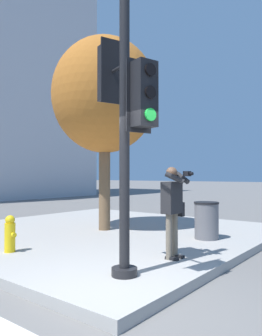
{
  "coord_description": "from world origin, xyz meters",
  "views": [
    {
      "loc": [
        -3.05,
        -2.68,
        1.63
      ],
      "look_at": [
        0.97,
        0.48,
        1.75
      ],
      "focal_mm": 35.0,
      "sensor_mm": 36.0,
      "label": 1
    }
  ],
  "objects": [
    {
      "name": "trash_bin",
      "position": [
        4.02,
        0.65,
        0.59
      ],
      "size": [
        0.58,
        0.58,
        0.86
      ],
      "color": "#5B5B60",
      "rests_on": "sidewalk_corner"
    },
    {
      "name": "sidewalk_corner",
      "position": [
        3.5,
        3.5,
        0.08
      ],
      "size": [
        8.0,
        8.0,
        0.16
      ],
      "color": "#9E9B96",
      "rests_on": "ground_plane"
    },
    {
      "name": "traffic_signal_pole",
      "position": [
        0.69,
        0.38,
        2.67
      ],
      "size": [
        0.67,
        1.27,
        4.63
      ],
      "color": "black",
      "rests_on": "sidewalk_corner"
    },
    {
      "name": "ground_plane",
      "position": [
        0.0,
        0.0,
        0.0
      ],
      "size": [
        160.0,
        160.0,
        0.0
      ],
      "primitive_type": "plane",
      "color": "slate"
    },
    {
      "name": "street_tree",
      "position": [
        3.5,
        3.39,
        3.81
      ],
      "size": [
        2.87,
        2.87,
        5.25
      ],
      "color": "brown",
      "rests_on": "sidewalk_corner"
    },
    {
      "name": "fire_hydrant",
      "position": [
        0.48,
        3.06,
        0.51
      ],
      "size": [
        0.2,
        0.26,
        0.71
      ],
      "color": "yellow",
      "rests_on": "sidewalk_corner"
    },
    {
      "name": "person_photographer",
      "position": [
        2.01,
        0.35,
        1.13
      ],
      "size": [
        0.58,
        0.54,
        1.63
      ],
      "color": "black",
      "rests_on": "sidewalk_corner"
    }
  ]
}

